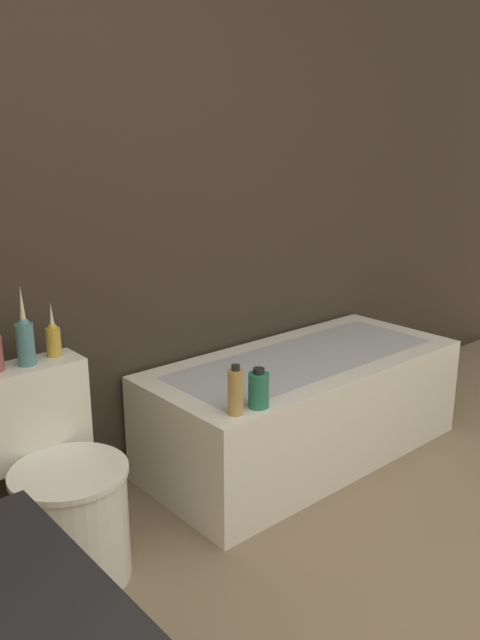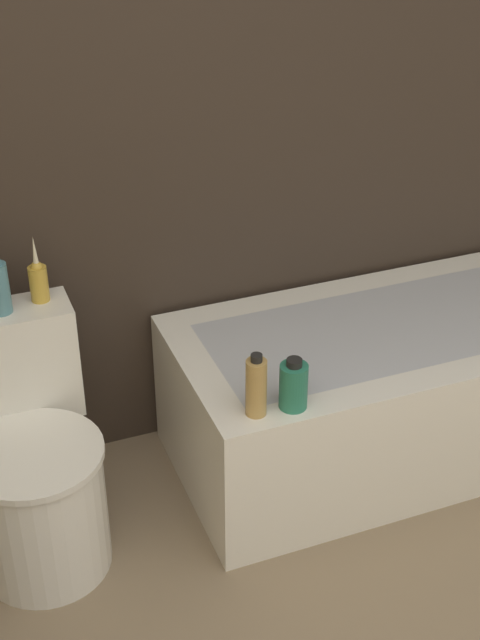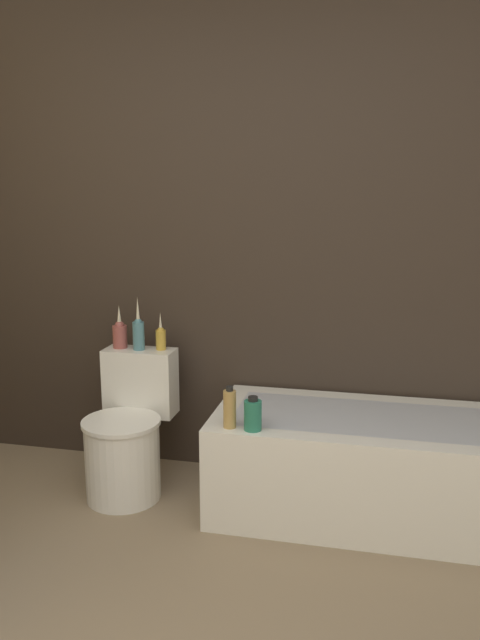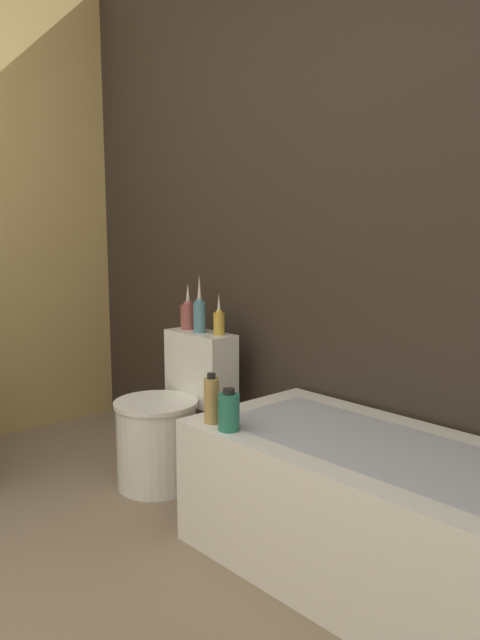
% 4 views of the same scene
% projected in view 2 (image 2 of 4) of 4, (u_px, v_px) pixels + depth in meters
% --- Properties ---
extents(wall_back_tiled, '(6.40, 0.06, 2.60)m').
position_uv_depth(wall_back_tiled, '(112.00, 56.00, 2.45)').
color(wall_back_tiled, '#332821').
rests_on(wall_back_tiled, ground_plane).
extents(bathtub, '(1.53, 0.67, 0.48)m').
position_uv_depth(bathtub, '(406.00, 383.00, 2.94)').
color(bathtub, white).
rests_on(bathtub, ground).
extents(toilet, '(0.39, 0.54, 0.70)m').
position_uv_depth(toilet, '(32.00, 467.00, 2.50)').
color(toilet, white).
rests_on(toilet, ground).
extents(vase_bronze, '(0.05, 0.05, 0.20)m').
position_uv_depth(vase_bronze, '(38.00, 279.00, 2.46)').
color(vase_bronze, gold).
rests_on(vase_bronze, toilet).
extents(shampoo_bottle_tall, '(0.06, 0.06, 0.19)m').
position_uv_depth(shampoo_bottle_tall, '(256.00, 387.00, 2.36)').
color(shampoo_bottle_tall, tan).
rests_on(shampoo_bottle_tall, bathtub).
extents(shampoo_bottle_short, '(0.08, 0.08, 0.15)m').
position_uv_depth(shampoo_bottle_short, '(293.00, 385.00, 2.40)').
color(shampoo_bottle_short, '#267259').
rests_on(shampoo_bottle_short, bathtub).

